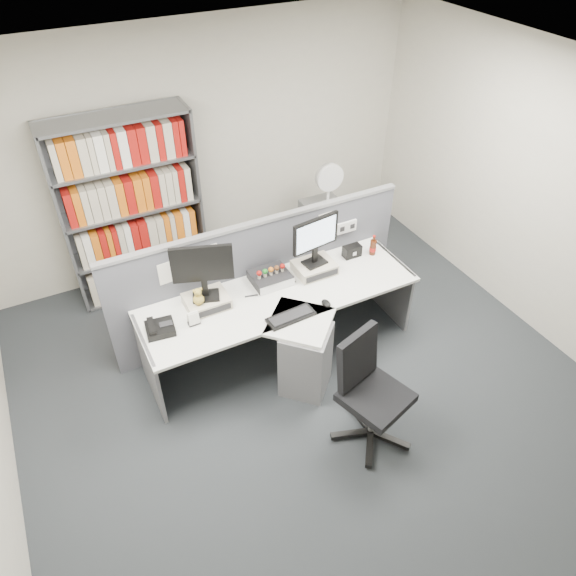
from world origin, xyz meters
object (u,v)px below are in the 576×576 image
desk_fan (329,181)px  office_chair (368,388)px  desk (291,330)px  mouse (326,303)px  desk_calendar (193,319)px  shelving_unit (132,212)px  speaker (352,251)px  cola_bottle (373,247)px  filing_cabinet (326,233)px  desk_phone (159,328)px  monitor_right (316,237)px  monitor_left (203,268)px  desktop_pc (270,278)px  keyboard (291,317)px

desk_fan → office_chair: size_ratio=0.53×
desk → mouse: size_ratio=22.82×
desk_calendar → shelving_unit: bearing=92.4°
desk_calendar → desk_fan: (2.03, 1.19, 0.27)m
speaker → desk_fan: size_ratio=0.33×
speaker → cola_bottle: cola_bottle is taller
shelving_unit → filing_cabinet: bearing=-12.1°
cola_bottle → filing_cabinet: cola_bottle is taller
desk_phone → monitor_right: bearing=4.9°
mouse → cola_bottle: (0.81, 0.47, 0.06)m
monitor_left → desk_fan: size_ratio=1.00×
desk_phone → filing_cabinet: (2.32, 1.15, -0.41)m
mouse → filing_cabinet: size_ratio=0.16×
monitor_right → office_chair: size_ratio=0.49×
mouse → office_chair: (-0.10, -0.86, -0.20)m
monitor_left → desk_calendar: 0.45m
desktop_pc → desk_calendar: desk_calendar is taller
desk → filing_cabinet: (1.20, 1.40, -0.11)m
keyboard → filing_cabinet: size_ratio=0.63×
desk → desk_phone: bearing=167.5°
keyboard → mouse: mouse is taller
desk_fan → speaker: bearing=-106.6°
keyboard → desk_calendar: desk_calendar is taller
office_chair → monitor_left: bearing=122.5°
monitor_right → desktop_pc: 0.57m
desk_calendar → speaker: (1.74, 0.23, 0.01)m
speaker → shelving_unit: 2.31m
monitor_right → speaker: bearing=6.6°
office_chair → cola_bottle: bearing=55.6°
desk → monitor_right: size_ratio=5.22×
mouse → desk: bearing=161.9°
cola_bottle → shelving_unit: shelving_unit is taller
monitor_right → keyboard: (-0.51, -0.49, -0.38)m
speaker → office_chair: 1.58m
mouse → desk_calendar: bearing=164.8°
desk_calendar → cola_bottle: (1.95, 0.16, 0.03)m
monitor_right → shelving_unit: (-1.35, 1.47, -0.14)m
desk_phone → office_chair: size_ratio=0.26×
desktop_pc → shelving_unit: (-0.91, 1.41, 0.21)m
desktop_pc → cola_bottle: cola_bottle is taller
cola_bottle → desktop_pc: bearing=176.7°
desktop_pc → desk_calendar: 0.87m
desktop_pc → filing_cabinet: size_ratio=0.50×
desktop_pc → desk_fan: size_ratio=0.65×
keyboard → desk_phone: (-1.07, 0.35, 0.02)m
desk → keyboard: size_ratio=5.88×
desktop_pc → monitor_left: bearing=-175.5°
speaker → desktop_pc: bearing=-179.9°
desktop_pc → shelving_unit: bearing=122.7°
shelving_unit → speaker: bearing=-37.9°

